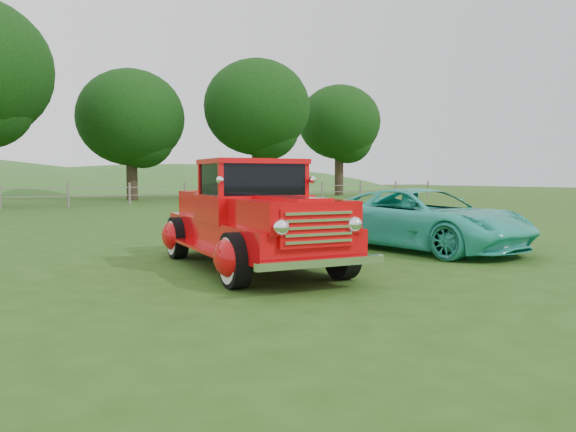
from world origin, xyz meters
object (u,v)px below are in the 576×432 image
red_pickup (251,220)px  teal_sedan (423,219)px  tree_far_east (339,123)px  tree_mid_east (257,108)px  tree_near_east (131,118)px  man (288,211)px

red_pickup → teal_sedan: 4.08m
tree_far_east → teal_sedan: (-18.43, -28.69, -5.23)m
tree_far_east → teal_sedan: tree_far_east is taller
tree_mid_east → red_pickup: 29.75m
tree_near_east → tree_far_east: bearing=3.4°
teal_sedan → man: size_ratio=2.68×
tree_mid_east → man: bearing=-116.1°
tree_near_east → teal_sedan: bearing=-92.9°
tree_near_east → red_pickup: (-5.50, -27.96, -4.45)m
tree_mid_east → teal_sedan: 27.92m
tree_mid_east → red_pickup: (-13.50, -25.96, -5.38)m
red_pickup → teal_sedan: (4.07, 0.27, -0.17)m
tree_near_east → tree_mid_east: 8.30m
tree_far_east → tree_near_east: bearing=-176.6°
red_pickup → teal_sedan: bearing=9.0°
tree_far_east → red_pickup: tree_far_east is taller
tree_near_east → man: 27.74m
tree_far_east → teal_sedan: 34.49m
red_pickup → man: bearing=41.7°
teal_sedan → tree_near_east: bearing=79.1°
tree_far_east → man: (-21.27, -28.05, -5.02)m
man → tree_far_east: bearing=-154.2°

